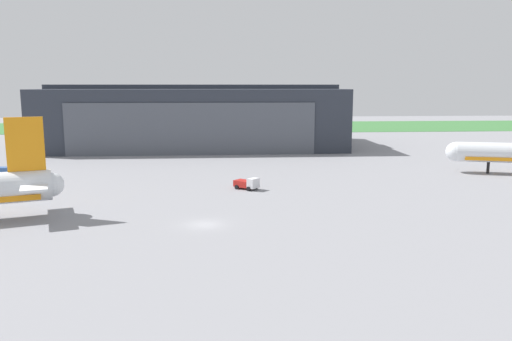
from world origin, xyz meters
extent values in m
plane|color=gray|center=(0.00, 0.00, 0.00)|extent=(440.00, 440.00, 0.00)
cube|color=#3C753B|center=(0.00, 151.13, 0.04)|extent=(440.00, 56.00, 0.08)
cube|color=#2D333D|center=(-4.93, 84.65, 8.17)|extent=(81.50, 40.40, 16.34)
cube|color=#4C515B|center=(-4.93, 64.30, 6.53)|extent=(61.94, 0.30, 13.07)
cube|color=#2D333D|center=(-4.93, 84.65, 16.94)|extent=(81.50, 9.70, 1.20)
sphere|color=silver|center=(49.23, 35.32, 4.22)|extent=(3.78, 3.78, 3.78)
cylinder|color=black|center=(55.36, 33.59, 1.13)|extent=(0.56, 0.56, 2.25)
sphere|color=silver|center=(-20.53, 6.40, 4.17)|extent=(3.23, 3.23, 3.23)
cube|color=orange|center=(-23.23, 5.47, 9.77)|extent=(4.52, 1.89, 7.04)
cube|color=silver|center=(-23.57, 8.63, 4.59)|extent=(4.92, 6.53, 0.28)
cube|color=silver|center=(-21.55, 2.77, 4.59)|extent=(4.92, 6.53, 0.28)
cube|color=silver|center=(7.55, 20.62, 1.19)|extent=(2.28, 2.36, 1.64)
cube|color=#AD1E19|center=(5.97, 21.97, 0.90)|extent=(3.47, 3.37, 1.07)
cylinder|color=black|center=(6.70, 19.91, 0.37)|extent=(0.73, 0.68, 0.73)
cylinder|color=black|center=(8.12, 21.56, 0.37)|extent=(0.73, 0.68, 0.73)
cylinder|color=black|center=(4.81, 21.54, 0.37)|extent=(0.73, 0.68, 0.73)
cylinder|color=black|center=(6.23, 23.19, 0.37)|extent=(0.73, 0.68, 0.73)
cube|color=#335693|center=(-36.51, 34.65, 1.28)|extent=(1.58, 1.90, 1.71)
cube|color=#335693|center=(-38.73, 34.72, 1.29)|extent=(2.97, 1.94, 1.73)
cylinder|color=black|center=(-36.67, 33.64, 0.42)|extent=(0.86, 0.29, 0.85)
cylinder|color=black|center=(-36.60, 35.67, 0.42)|extent=(0.86, 0.29, 0.85)
cylinder|color=black|center=(-39.26, 35.75, 0.42)|extent=(0.86, 0.29, 0.85)
camera|label=1|loc=(2.03, -61.71, 17.31)|focal=35.36mm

